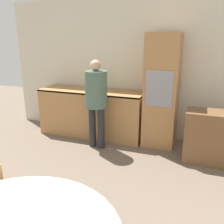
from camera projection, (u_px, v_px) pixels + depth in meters
name	position (u px, v px, depth m)	size (l,w,h in m)	color
wall_back	(154.00, 71.00, 4.65)	(6.05, 0.05, 2.60)	beige
kitchen_counter	(92.00, 112.00, 4.95)	(2.06, 0.60, 0.91)	#AD7A47
oven_unit	(162.00, 91.00, 4.37)	(0.56, 0.59, 1.98)	#AD7A47
sideboard	(219.00, 138.00, 3.83)	(1.02, 0.45, 0.82)	brown
person_standing	(96.00, 96.00, 4.23)	(0.37, 0.37, 1.55)	#262628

